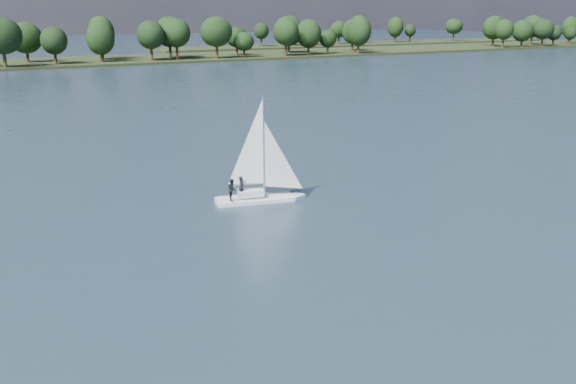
% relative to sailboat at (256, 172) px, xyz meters
% --- Properties ---
extents(ground, '(700.00, 700.00, 0.00)m').
position_rel_sailboat_xyz_m(ground, '(11.04, 57.42, -2.77)').
color(ground, '#233342').
rests_on(ground, ground).
extents(far_shore, '(660.00, 40.00, 1.50)m').
position_rel_sailboat_xyz_m(far_shore, '(11.04, 169.42, -2.77)').
color(far_shore, black).
rests_on(far_shore, ground).
extents(far_shore_back, '(220.00, 30.00, 1.40)m').
position_rel_sailboat_xyz_m(far_shore_back, '(171.04, 217.42, -2.77)').
color(far_shore_back, black).
rests_on(far_shore_back, ground).
extents(sailboat, '(7.83, 3.73, 9.93)m').
position_rel_sailboat_xyz_m(sailboat, '(0.00, 0.00, 0.00)').
color(sailboat, white).
rests_on(sailboat, ground).
extents(treeline, '(562.53, 74.18, 17.56)m').
position_rel_sailboat_xyz_m(treeline, '(6.34, 165.56, 5.29)').
color(treeline, black).
rests_on(treeline, ground).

